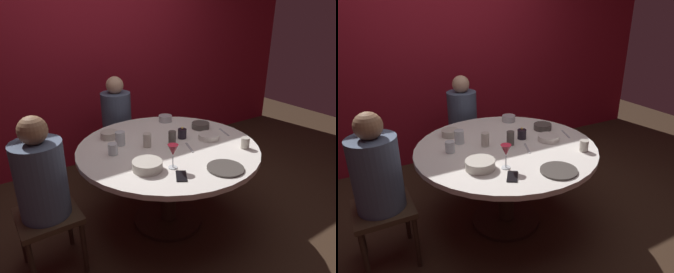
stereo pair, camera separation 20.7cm
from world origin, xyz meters
The scene contains 21 objects.
ground_plane centered at (0.00, 0.00, 0.00)m, with size 8.00×8.00×0.00m, color #382619.
back_wall centered at (0.00, 1.55, 1.30)m, with size 6.00×0.10×2.60m, color maroon.
dining_table centered at (0.00, 0.00, 0.60)m, with size 1.46×1.46×0.73m.
seated_diner_left centered at (-0.99, 0.00, 0.72)m, with size 0.40×0.40×1.17m.
seated_diner_back centered at (0.00, 0.98, 0.70)m, with size 0.40×0.40×1.12m.
candle_holder centered at (0.19, 0.07, 0.77)m, with size 0.08×0.08×0.10m.
wine_glass centered at (-0.18, -0.33, 0.86)m, with size 0.08×0.08×0.18m.
dinner_plate centered at (0.11, -0.55, 0.74)m, with size 0.26×0.26×0.01m, color #4C4742.
cell_phone centered at (-0.20, -0.46, 0.73)m, with size 0.07×0.14×0.01m, color black.
bowl_serving_large centered at (0.30, 0.50, 0.76)m, with size 0.13×0.13×0.06m, color #B7B7BC.
bowl_salad_center centered at (0.47, 0.16, 0.75)m, with size 0.16×0.16×0.05m, color #4C4742.
bowl_small_white centered at (-0.33, 0.41, 0.76)m, with size 0.15×0.15×0.06m, color beige.
bowl_sauce_side centered at (-0.34, -0.26, 0.76)m, with size 0.21×0.21×0.07m, color beige.
bowl_rice_portion centered at (0.36, -0.08, 0.75)m, with size 0.18×0.18×0.05m, color silver.
cup_near_candle centered at (0.04, 0.00, 0.79)m, with size 0.06×0.06×0.11m, color #4C4742.
cup_by_left_diner centered at (-0.31, 0.23, 0.78)m, with size 0.08×0.08×0.11m, color silver.
cup_by_right_diner centered at (0.48, -0.38, 0.77)m, with size 0.07×0.07×0.09m, color beige.
cup_center_front centered at (-0.44, 0.10, 0.77)m, with size 0.07×0.07×0.09m, color silver.
cup_far_edge centered at (-0.15, 0.08, 0.78)m, with size 0.07×0.07×0.11m, color beige.
fork_near_plate centered at (0.58, -0.04, 0.73)m, with size 0.02×0.18×0.01m, color #B7B7BC.
knife_near_plate centered at (0.12, -0.13, 0.73)m, with size 0.02×0.18×0.01m, color #B7B7BC.
Camera 1 is at (-1.27, -1.90, 1.76)m, focal length 33.06 mm.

